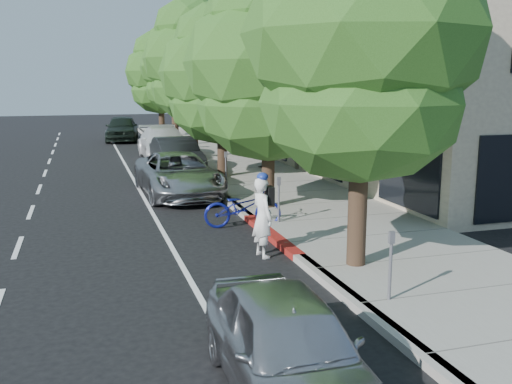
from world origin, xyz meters
name	(u,v)px	position (x,y,z in m)	size (l,w,h in m)	color
ground	(284,248)	(0.00, 0.00, 0.00)	(120.00, 120.00, 0.00)	black
sidewalk	(270,185)	(2.30, 8.00, 0.07)	(4.60, 56.00, 0.15)	gray
curb	(212,188)	(0.00, 8.00, 0.07)	(0.30, 56.00, 0.15)	#9E998E
curb_red_segment	(271,235)	(0.00, 1.00, 0.07)	(0.32, 4.00, 0.15)	maroon
storefront_building	(336,90)	(9.60, 18.00, 3.50)	(10.00, 36.00, 7.00)	beige
street_tree_0	(363,40)	(0.90, -2.00, 4.80)	(4.91, 4.91, 7.82)	black
street_tree_1	(269,66)	(0.90, 4.00, 4.45)	(5.15, 5.15, 7.43)	black
street_tree_2	(221,75)	(0.90, 10.00, 4.26)	(5.04, 5.04, 7.14)	black
street_tree_3	(193,61)	(0.90, 16.00, 4.98)	(5.01, 5.01, 8.09)	black
street_tree_4	(174,68)	(0.90, 22.00, 4.75)	(4.08, 4.08, 7.51)	black
street_tree_5	(160,73)	(0.90, 28.00, 4.57)	(4.92, 4.92, 7.52)	black
cyclist	(262,217)	(-0.70, -0.45, 0.93)	(0.68, 0.44, 1.85)	white
bicycle	(243,207)	(-0.40, 2.30, 0.56)	(0.75, 2.15, 1.13)	navy
silver_suv	(179,174)	(-1.35, 7.28, 0.75)	(2.50, 5.42, 1.51)	#A4A4A8
dark_sedan	(177,156)	(-0.64, 12.09, 0.79)	(1.68, 4.81, 1.58)	black
white_pickup	(164,143)	(-0.50, 16.98, 0.83)	(2.33, 5.74, 1.67)	silver
dark_suv_far	(122,128)	(-1.91, 27.21, 0.86)	(2.04, 5.08, 1.73)	black
near_car_a	(288,347)	(-2.20, -6.24, 0.69)	(1.62, 4.03, 1.37)	#ADACB1
pedestrian	(263,149)	(3.27, 11.93, 0.98)	(0.81, 0.63, 1.67)	black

